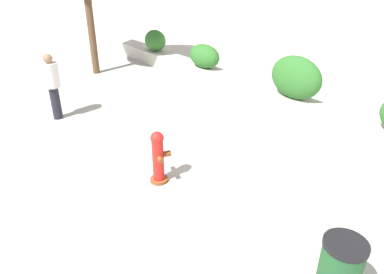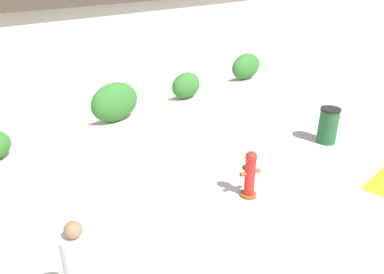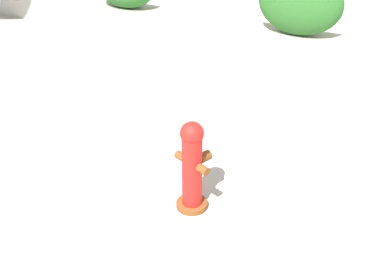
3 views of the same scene
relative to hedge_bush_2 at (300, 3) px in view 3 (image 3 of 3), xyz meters
name	(u,v)px [view 3 (image 3 of 3)]	position (x,y,z in m)	size (l,w,h in m)	color
planter_wall_low	(281,45)	(-0.28, 0.00, -0.81)	(18.00, 0.70, 0.50)	#B7B2A8
hedge_bush_2	(300,3)	(0.00, 0.00, 0.00)	(1.48, 0.70, 1.12)	#2D6B28
fire_hydrant	(192,165)	(0.22, -4.57, -0.51)	(0.47, 0.48, 1.08)	brown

